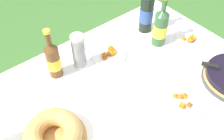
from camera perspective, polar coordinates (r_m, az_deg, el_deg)
garden_table at (r=1.29m, az=3.46°, el=-9.29°), size 1.58×1.17×0.68m
tablecloth at (r=1.25m, az=3.55°, el=-8.11°), size 1.59×1.18×0.10m
bundt_cake at (r=1.13m, az=-13.28°, el=-14.13°), size 0.28×0.28×0.09m
cup_stack at (r=1.34m, az=-7.60°, el=4.18°), size 0.07×0.07×0.21m
cider_bottle_green at (r=1.50m, az=11.00°, el=9.59°), size 0.08×0.08×0.32m
cider_bottle_amber at (r=1.32m, az=-13.28°, el=2.36°), size 0.07×0.07×0.30m
juice_bottle_red at (r=1.58m, az=7.92°, el=13.04°), size 0.08×0.08×0.36m
snack_plate_near at (r=1.27m, az=15.71°, el=-7.80°), size 0.23×0.23×0.05m
snack_plate_left at (r=1.45m, az=-0.69°, el=3.58°), size 0.20×0.20×0.06m
snack_plate_right at (r=1.63m, az=17.50°, el=6.93°), size 0.19×0.19×0.06m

